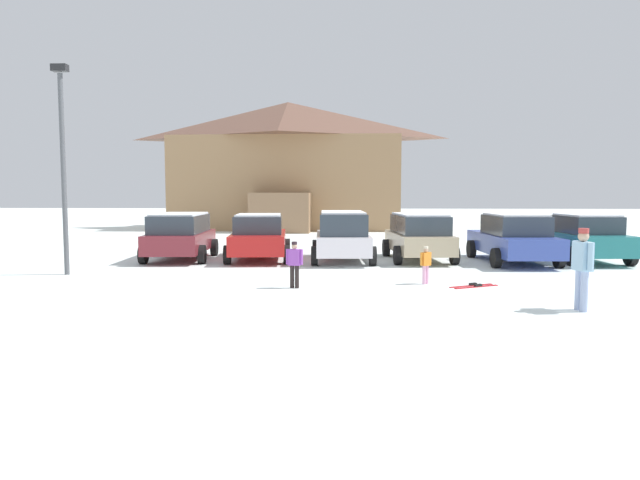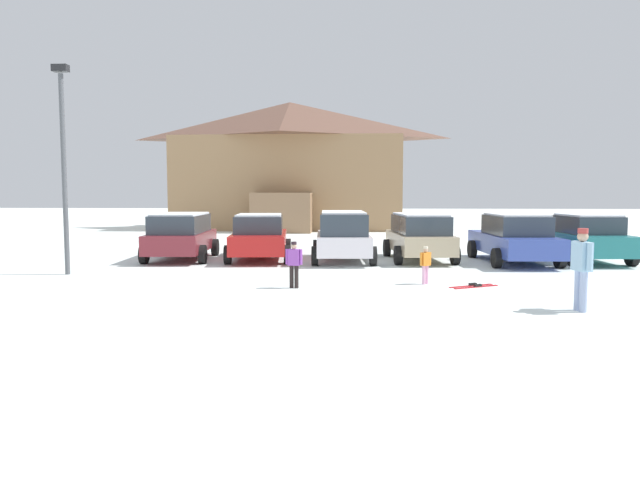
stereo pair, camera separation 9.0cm
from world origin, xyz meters
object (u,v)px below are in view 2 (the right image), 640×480
object	(u,v)px
skier_child_in_purple_jacket	(294,262)
lamp_post	(64,159)
parked_red_sedan	(260,237)
parked_blue_hatchback	(514,238)
ski_lodge	(290,165)
parked_white_suv	(343,235)
skier_child_in_orange_jacket	(426,263)
parked_beige_suv	(419,235)
parked_maroon_van	(181,235)
pair_of_skis	(474,286)
parked_teal_hatchback	(585,238)
skier_adult_in_blue_parka	(582,265)

from	to	relation	value
skier_child_in_purple_jacket	lamp_post	size ratio (longest dim) A/B	0.19
parked_red_sedan	parked_blue_hatchback	world-z (taller)	parked_blue_hatchback
ski_lodge	parked_white_suv	bearing A→B (deg)	-77.84
skier_child_in_purple_jacket	skier_child_in_orange_jacket	world-z (taller)	skier_child_in_purple_jacket
parked_red_sedan	parked_white_suv	bearing A→B (deg)	-4.46
ski_lodge	parked_beige_suv	size ratio (longest dim) A/B	3.51
parked_maroon_van	pair_of_skis	bearing A→B (deg)	-30.17
parked_beige_suv	parked_teal_hatchback	distance (m)	5.70
ski_lodge	parked_beige_suv	world-z (taller)	ski_lodge
ski_lodge	parked_maroon_van	world-z (taller)	ski_lodge
skier_adult_in_blue_parka	pair_of_skis	distance (m)	3.40
parked_beige_suv	pair_of_skis	world-z (taller)	parked_beige_suv
ski_lodge	pair_of_skis	size ratio (longest dim) A/B	11.64
skier_child_in_purple_jacket	skier_child_in_orange_jacket	xyz separation A→B (m)	(3.35, 0.83, -0.10)
parked_maroon_van	parked_white_suv	size ratio (longest dim) A/B	0.98
parked_teal_hatchback	skier_child_in_orange_jacket	bearing A→B (deg)	-138.64
pair_of_skis	parked_beige_suv	bearing A→B (deg)	97.74
parked_red_sedan	skier_adult_in_blue_parka	world-z (taller)	skier_adult_in_blue_parka
parked_maroon_van	parked_white_suv	world-z (taller)	parked_white_suv
parked_teal_hatchback	pair_of_skis	distance (m)	7.59
skier_child_in_orange_jacket	pair_of_skis	bearing A→B (deg)	-16.09
parked_blue_hatchback	skier_child_in_purple_jacket	distance (m)	8.93
parked_teal_hatchback	lamp_post	distance (m)	17.05
ski_lodge	parked_blue_hatchback	bearing A→B (deg)	-62.34
parked_teal_hatchback	skier_child_in_purple_jacket	bearing A→B (deg)	-146.72
parked_beige_suv	parked_teal_hatchback	world-z (taller)	parked_beige_suv
parked_white_suv	parked_blue_hatchback	world-z (taller)	parked_white_suv
parked_blue_hatchback	pair_of_skis	size ratio (longest dim) A/B	3.75
parked_maroon_van	parked_white_suv	distance (m)	5.76
parked_white_suv	skier_child_in_purple_jacket	size ratio (longest dim) A/B	3.68
parked_beige_suv	parked_maroon_van	bearing A→B (deg)	-177.74
ski_lodge	pair_of_skis	distance (m)	25.48
parked_white_suv	pair_of_skis	bearing A→B (deg)	-56.77
ski_lodge	parked_red_sedan	bearing A→B (deg)	-86.70
skier_child_in_purple_jacket	skier_adult_in_blue_parka	world-z (taller)	skier_adult_in_blue_parka
skier_child_in_orange_jacket	parked_teal_hatchback	bearing A→B (deg)	41.36
parked_teal_hatchback	lamp_post	world-z (taller)	lamp_post
skier_child_in_orange_jacket	skier_adult_in_blue_parka	distance (m)	4.24
ski_lodge	parked_red_sedan	world-z (taller)	ski_lodge
skier_child_in_orange_jacket	skier_adult_in_blue_parka	size ratio (longest dim) A/B	0.59
parked_maroon_van	lamp_post	world-z (taller)	lamp_post
skier_adult_in_blue_parka	pair_of_skis	size ratio (longest dim) A/B	1.28
skier_child_in_orange_jacket	parked_white_suv	bearing A→B (deg)	114.70
skier_adult_in_blue_parka	parked_teal_hatchback	bearing A→B (deg)	68.42
parked_maroon_van	parked_red_sedan	size ratio (longest dim) A/B	0.93
parked_red_sedan	parked_teal_hatchback	world-z (taller)	parked_teal_hatchback
parked_white_suv	skier_child_in_purple_jacket	distance (m)	5.87
parked_blue_hatchback	lamp_post	distance (m)	14.47
parked_red_sedan	skier_child_in_orange_jacket	size ratio (longest dim) A/B	4.56
ski_lodge	parked_teal_hatchback	xyz separation A→B (m)	(12.41, -18.26, -3.45)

